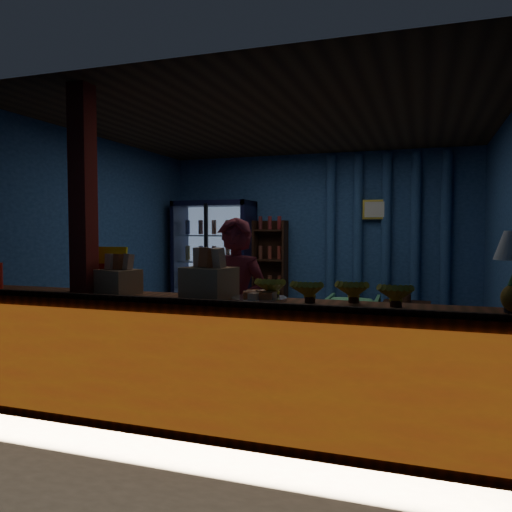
# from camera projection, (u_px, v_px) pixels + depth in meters

# --- Properties ---
(ground) EXTENTS (4.60, 4.60, 0.00)m
(ground) POSITION_uv_depth(u_px,v_px,m) (277.00, 362.00, 5.50)
(ground) COLOR #515154
(ground) RESTS_ON ground
(room_walls) EXTENTS (4.60, 4.60, 4.60)m
(room_walls) POSITION_uv_depth(u_px,v_px,m) (277.00, 220.00, 5.42)
(room_walls) COLOR navy
(room_walls) RESTS_ON ground
(counter) EXTENTS (4.40, 0.57, 0.99)m
(counter) POSITION_uv_depth(u_px,v_px,m) (204.00, 363.00, 3.67)
(counter) COLOR brown
(counter) RESTS_ON ground
(support_post) EXTENTS (0.16, 0.16, 2.60)m
(support_post) POSITION_uv_depth(u_px,v_px,m) (84.00, 250.00, 3.97)
(support_post) COLOR maroon
(support_post) RESTS_ON ground
(beverage_cooler) EXTENTS (1.20, 0.62, 1.90)m
(beverage_cooler) POSITION_uv_depth(u_px,v_px,m) (216.00, 264.00, 7.76)
(beverage_cooler) COLOR black
(beverage_cooler) RESTS_ON ground
(bottle_shelf) EXTENTS (0.50, 0.28, 1.60)m
(bottle_shelf) POSITION_uv_depth(u_px,v_px,m) (271.00, 273.00, 7.63)
(bottle_shelf) COLOR #331B10
(bottle_shelf) RESTS_ON ground
(curtain_folds) EXTENTS (1.74, 0.14, 2.50)m
(curtain_folds) POSITION_uv_depth(u_px,v_px,m) (386.00, 241.00, 7.14)
(curtain_folds) COLOR navy
(curtain_folds) RESTS_ON room_walls
(framed_picture) EXTENTS (0.36, 0.04, 0.28)m
(framed_picture) POSITION_uv_depth(u_px,v_px,m) (375.00, 209.00, 7.12)
(framed_picture) COLOR gold
(framed_picture) RESTS_ON room_walls
(shopkeeper) EXTENTS (0.61, 0.45, 1.56)m
(shopkeeper) POSITION_uv_depth(u_px,v_px,m) (235.00, 312.00, 4.10)
(shopkeeper) COLOR maroon
(shopkeeper) RESTS_ON ground
(green_chair) EXTENTS (0.67, 0.69, 0.61)m
(green_chair) POSITION_uv_depth(u_px,v_px,m) (353.00, 318.00, 6.50)
(green_chair) COLOR #54A965
(green_chair) RESTS_ON ground
(side_table) EXTENTS (0.59, 0.43, 0.64)m
(side_table) POSITION_uv_depth(u_px,v_px,m) (406.00, 323.00, 6.40)
(side_table) COLOR #331B10
(side_table) RESTS_ON ground
(yellow_sign) EXTENTS (0.47, 0.16, 0.37)m
(yellow_sign) POSITION_uv_depth(u_px,v_px,m) (100.00, 269.00, 4.13)
(yellow_sign) COLOR yellow
(yellow_sign) RESTS_ON counter
(snack_box_left) EXTENTS (0.41, 0.36, 0.38)m
(snack_box_left) POSITION_uv_depth(u_px,v_px,m) (209.00, 280.00, 3.72)
(snack_box_left) COLOR #A68050
(snack_box_left) RESTS_ON counter
(snack_box_centre) EXTENTS (0.36, 0.32, 0.32)m
(snack_box_centre) POSITION_uv_depth(u_px,v_px,m) (118.00, 280.00, 3.96)
(snack_box_centre) COLOR #A68050
(snack_box_centre) RESTS_ON counter
(pastry_tray) EXTENTS (0.41, 0.41, 0.07)m
(pastry_tray) POSITION_uv_depth(u_px,v_px,m) (259.00, 297.00, 3.59)
(pastry_tray) COLOR silver
(pastry_tray) RESTS_ON counter
(banana_bunches) EXTENTS (1.12, 0.31, 0.18)m
(banana_bunches) POSITION_uv_depth(u_px,v_px,m) (331.00, 290.00, 3.43)
(banana_bunches) COLOR gold
(banana_bunches) RESTS_ON counter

